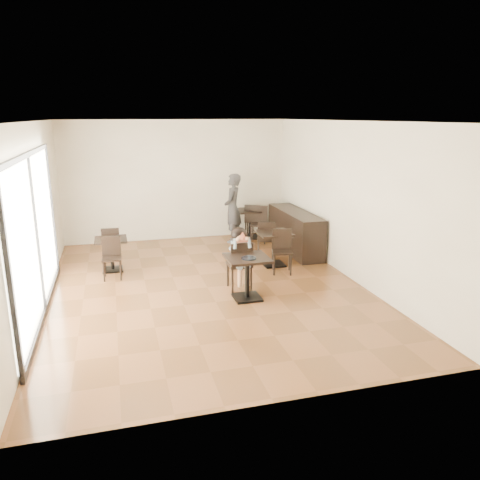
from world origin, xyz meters
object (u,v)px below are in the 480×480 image
object	(u,v)px
chair_left_a	(111,245)
chair_back_a	(253,221)
cafe_table_mid	(274,249)
cafe_table_back	(250,224)
child_chair	(239,265)
chair_left_b	(112,259)
adult_patron	(233,208)
child_table	(247,278)
chair_back_b	(259,225)
child	(239,259)
cafe_table_left	(112,255)
chair_mid_a	(266,239)
chair_mid_b	(282,252)

from	to	relation	value
chair_left_a	chair_back_a	distance (m)	4.04
chair_left_a	cafe_table_mid	bearing A→B (deg)	164.22
cafe_table_mid	cafe_table_back	distance (m)	2.50
child_chair	chair_left_a	size ratio (longest dim) A/B	1.13
cafe_table_mid	chair_left_b	distance (m)	3.53
child_chair	adult_patron	world-z (taller)	adult_patron
child_table	chair_back_a	xyz separation A→B (m)	(1.41, 4.27, 0.08)
cafe_table_mid	cafe_table_back	xyz separation A→B (m)	(0.18, 2.49, 0.01)
chair_back_a	chair_back_b	size ratio (longest dim) A/B	1.00
child	chair_left_a	xyz separation A→B (m)	(-2.40, 2.36, -0.18)
chair_left_b	cafe_table_left	bearing A→B (deg)	91.93
child_chair	chair_mid_a	world-z (taller)	child_chair
child_chair	cafe_table_back	world-z (taller)	child_chair
child	chair_mid_b	size ratio (longest dim) A/B	1.32
child	cafe_table_left	xyz separation A→B (m)	(-2.40, 1.81, -0.25)
child_chair	cafe_table_back	bearing A→B (deg)	-109.56
child_chair	cafe_table_mid	world-z (taller)	child_chair
chair_back_a	chair_left_b	bearing A→B (deg)	57.37
cafe_table_left	chair_mid_b	world-z (taller)	chair_mid_b
adult_patron	chair_mid_a	world-z (taller)	adult_patron
child_chair	cafe_table_left	distance (m)	3.00
child	chair_mid_a	xyz separation A→B (m)	(1.14, 1.78, -0.15)
child_table	cafe_table_mid	xyz separation A→B (m)	(1.14, 1.78, -0.02)
adult_patron	cafe_table_back	size ratio (longest dim) A/B	2.29
child	chair_mid_b	world-z (taller)	child
child_table	chair_back_b	bearing A→B (deg)	69.47
cafe_table_back	chair_mid_b	bearing A→B (deg)	-93.47
cafe_table_left	cafe_table_back	size ratio (longest dim) A/B	0.90
child_chair	child	bearing A→B (deg)	-0.00
child	cafe_table_back	bearing A→B (deg)	70.44
chair_mid_b	chair_back_a	bearing A→B (deg)	100.82
child	chair_mid_b	bearing A→B (deg)	30.87
chair_mid_b	cafe_table_mid	bearing A→B (deg)	105.93
cafe_table_back	chair_left_a	size ratio (longest dim) A/B	0.92
child	chair_left_a	world-z (taller)	child
cafe_table_mid	child_table	bearing A→B (deg)	-122.59
chair_back_b	child_chair	bearing A→B (deg)	-89.21
cafe_table_mid	chair_mid_b	size ratio (longest dim) A/B	0.83
child_chair	chair_back_b	xyz separation A→B (m)	(1.41, 3.22, -0.01)
chair_back_b	chair_back_a	bearing A→B (deg)	114.46
cafe_table_left	cafe_table_back	distance (m)	4.18
chair_left_b	chair_back_b	size ratio (longest dim) A/B	0.90
cafe_table_left	chair_mid_b	size ratio (longest dim) A/B	0.77
adult_patron	cafe_table_mid	distance (m)	2.33
adult_patron	chair_back_b	size ratio (longest dim) A/B	1.90
chair_mid_b	chair_left_b	xyz separation A→B (m)	(-3.53, 0.58, -0.03)
chair_left_b	child_chair	bearing A→B (deg)	-25.79
child	chair_mid_b	xyz separation A→B (m)	(1.14, 0.68, -0.15)
cafe_table_mid	chair_left_a	xyz separation A→B (m)	(-3.53, 1.13, 0.05)
cafe_table_left	chair_mid_a	xyz separation A→B (m)	(3.53, -0.03, 0.11)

